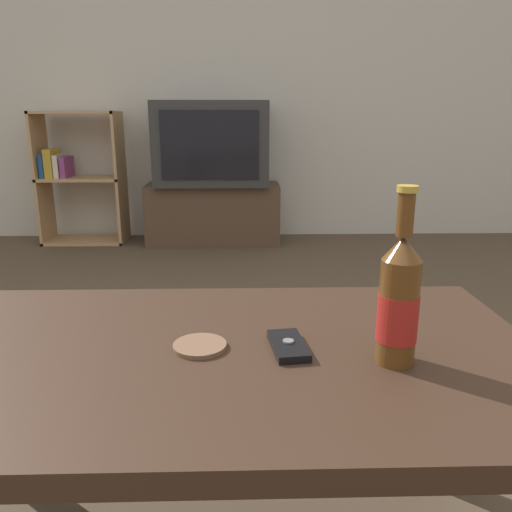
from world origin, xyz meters
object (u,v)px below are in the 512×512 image
(television, at_px, (212,143))
(bookshelf, at_px, (76,176))
(cell_phone, at_px, (288,345))
(tv_stand, at_px, (214,213))
(beer_bottle, at_px, (399,302))

(television, xyz_separation_m, bookshelf, (-0.97, 0.05, -0.23))
(television, bearing_deg, bookshelf, 177.02)
(cell_phone, bearing_deg, television, 88.67)
(tv_stand, relative_size, television, 1.21)
(beer_bottle, bearing_deg, television, 99.24)
(bookshelf, bearing_deg, cell_phone, -65.90)
(tv_stand, relative_size, bookshelf, 1.02)
(tv_stand, bearing_deg, television, -90.00)
(bookshelf, height_order, cell_phone, bookshelf)
(beer_bottle, xyz_separation_m, cell_phone, (-0.17, 0.05, -0.10))
(cell_phone, bearing_deg, beer_bottle, -23.56)
(tv_stand, distance_m, bookshelf, 1.01)
(tv_stand, distance_m, television, 0.49)
(tv_stand, xyz_separation_m, television, (0.00, -0.00, 0.49))
(tv_stand, xyz_separation_m, cell_phone, (0.29, -2.77, 0.28))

